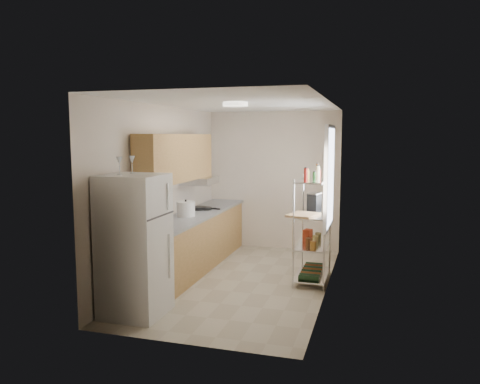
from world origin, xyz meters
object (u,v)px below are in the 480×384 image
object	(u,v)px
frying_pan_large	(198,208)
cutting_board	(303,215)
refrigerator	(135,245)
espresso_machine	(314,202)
rice_cooker	(186,209)

from	to	relation	value
frying_pan_large	cutting_board	xyz separation A→B (m)	(1.90, -0.77, 0.10)
refrigerator	frying_pan_large	size ratio (longest dim) A/B	6.03
frying_pan_large	cutting_board	distance (m)	2.06
espresso_machine	rice_cooker	bearing A→B (deg)	-151.68
rice_cooker	cutting_board	distance (m)	1.85
refrigerator	espresso_machine	xyz separation A→B (m)	(1.85, 2.21, 0.30)
rice_cooker	espresso_machine	xyz separation A→B (m)	(1.93, 0.45, 0.13)
rice_cooker	cutting_board	bearing A→B (deg)	-3.18
espresso_machine	cutting_board	bearing A→B (deg)	-83.56
refrigerator	espresso_machine	world-z (taller)	refrigerator
rice_cooker	cutting_board	size ratio (longest dim) A/B	0.61
rice_cooker	espresso_machine	distance (m)	1.99
cutting_board	espresso_machine	xyz separation A→B (m)	(0.08, 0.56, 0.12)
frying_pan_large	rice_cooker	bearing A→B (deg)	-98.00
refrigerator	frying_pan_large	bearing A→B (deg)	93.27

